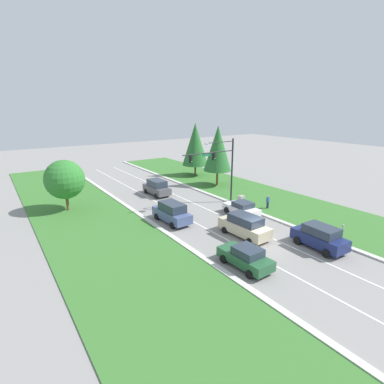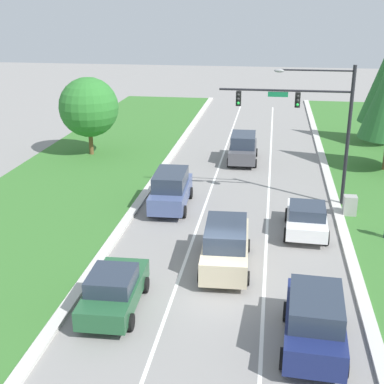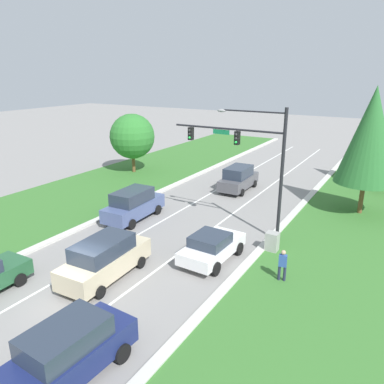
# 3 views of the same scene
# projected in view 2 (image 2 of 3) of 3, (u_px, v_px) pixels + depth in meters

# --- Properties ---
(ground_plane) EXTENTS (160.00, 160.00, 0.00)m
(ground_plane) POSITION_uv_depth(u_px,v_px,m) (220.00, 288.00, 21.95)
(ground_plane) COLOR gray
(curb_strip_right) EXTENTS (0.50, 90.00, 0.15)m
(curb_strip_right) POSITION_uv_depth(u_px,v_px,m) (362.00, 297.00, 21.13)
(curb_strip_right) COLOR beige
(curb_strip_right) RESTS_ON ground_plane
(curb_strip_left) EXTENTS (0.50, 90.00, 0.15)m
(curb_strip_left) POSITION_uv_depth(u_px,v_px,m) (88.00, 276.00, 22.72)
(curb_strip_left) COLOR beige
(curb_strip_left) RESTS_ON ground_plane
(lane_stripe_inner_left) EXTENTS (0.14, 81.00, 0.01)m
(lane_stripe_inner_left) POSITION_uv_depth(u_px,v_px,m) (177.00, 284.00, 22.20)
(lane_stripe_inner_left) COLOR white
(lane_stripe_inner_left) RESTS_ON ground_plane
(lane_stripe_inner_right) EXTENTS (0.14, 81.00, 0.01)m
(lane_stripe_inner_right) POSITION_uv_depth(u_px,v_px,m) (264.00, 291.00, 21.70)
(lane_stripe_inner_right) COLOR white
(lane_stripe_inner_right) RESTS_ON ground_plane
(traffic_signal_mast) EXTENTS (7.29, 0.41, 7.94)m
(traffic_signal_mast) POSITION_uv_depth(u_px,v_px,m) (312.00, 114.00, 29.37)
(traffic_signal_mast) COLOR black
(traffic_signal_mast) RESTS_ON ground_plane
(navy_suv) EXTENTS (2.30, 4.64, 2.02)m
(navy_suv) POSITION_uv_depth(u_px,v_px,m) (315.00, 320.00, 17.88)
(navy_suv) COLOR navy
(navy_suv) RESTS_ON ground_plane
(graphite_suv) EXTENTS (2.17, 4.76, 2.08)m
(graphite_suv) POSITION_uv_depth(u_px,v_px,m) (243.00, 148.00, 38.94)
(graphite_suv) COLOR #4C4C51
(graphite_suv) RESTS_ON ground_plane
(slate_blue_suv) EXTENTS (2.23, 4.99, 2.12)m
(slate_blue_suv) POSITION_uv_depth(u_px,v_px,m) (171.00, 189.00, 30.22)
(slate_blue_suv) COLOR #475684
(slate_blue_suv) RESTS_ON ground_plane
(white_sedan) EXTENTS (2.28, 4.35, 1.56)m
(white_sedan) POSITION_uv_depth(u_px,v_px,m) (307.00, 218.00, 26.91)
(white_sedan) COLOR white
(white_sedan) RESTS_ON ground_plane
(champagne_suv) EXTENTS (2.31, 5.16, 2.06)m
(champagne_suv) POSITION_uv_depth(u_px,v_px,m) (226.00, 245.00, 23.38)
(champagne_suv) COLOR beige
(champagne_suv) RESTS_ON ground_plane
(forest_sedan) EXTENTS (2.14, 4.40, 1.65)m
(forest_sedan) POSITION_uv_depth(u_px,v_px,m) (114.00, 290.00, 20.16)
(forest_sedan) COLOR #235633
(forest_sedan) RESTS_ON ground_plane
(utility_cabinet) EXTENTS (0.70, 0.60, 1.16)m
(utility_cabinet) POSITION_uv_depth(u_px,v_px,m) (350.00, 206.00, 29.12)
(utility_cabinet) COLOR #9E9E99
(utility_cabinet) RESTS_ON ground_plane
(oak_near_left_tree) EXTENTS (4.43, 4.43, 5.90)m
(oak_near_left_tree) POSITION_uv_depth(u_px,v_px,m) (89.00, 107.00, 39.72)
(oak_near_left_tree) COLOR brown
(oak_near_left_tree) RESTS_ON ground_plane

